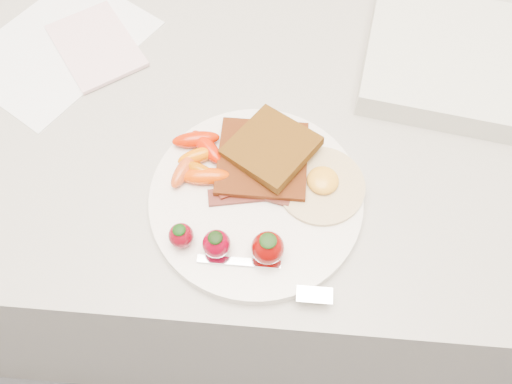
{
  "coord_description": "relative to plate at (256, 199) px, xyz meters",
  "views": [
    {
      "loc": [
        0.04,
        1.27,
        1.48
      ],
      "look_at": [
        0.02,
        1.56,
        0.93
      ],
      "focal_mm": 35.0,
      "sensor_mm": 36.0,
      "label": 1
    }
  ],
  "objects": [
    {
      "name": "counter",
      "position": [
        -0.02,
        0.14,
        -0.46
      ],
      "size": [
        2.0,
        0.6,
        0.9
      ],
      "primitive_type": "cube",
      "color": "gray",
      "rests_on": "ground"
    },
    {
      "name": "fork",
      "position": [
        0.03,
        -0.1,
        0.01
      ],
      "size": [
        0.16,
        0.05,
        0.0
      ],
      "color": "white",
      "rests_on": "plate"
    },
    {
      "name": "baby_carrots",
      "position": [
        -0.08,
        0.04,
        0.02
      ],
      "size": [
        0.09,
        0.1,
        0.02
      ],
      "color": "#E46600",
      "rests_on": "plate"
    },
    {
      "name": "plate",
      "position": [
        0.0,
        0.0,
        0.0
      ],
      "size": [
        0.27,
        0.27,
        0.02
      ],
      "primitive_type": "cylinder",
      "color": "white",
      "rests_on": "counter"
    },
    {
      "name": "appliance",
      "position": [
        0.29,
        0.24,
        0.01
      ],
      "size": [
        0.32,
        0.28,
        0.04
      ],
      "primitive_type": "cube",
      "rotation": [
        0.0,
        0.0,
        -0.16
      ],
      "color": "beige",
      "rests_on": "counter"
    },
    {
      "name": "fried_egg",
      "position": [
        0.08,
        0.02,
        0.01
      ],
      "size": [
        0.15,
        0.15,
        0.02
      ],
      "color": "beige",
      "rests_on": "plate"
    },
    {
      "name": "bacon_strips",
      "position": [
        -0.01,
        0.01,
        0.01
      ],
      "size": [
        0.11,
        0.07,
        0.01
      ],
      "color": "black",
      "rests_on": "plate"
    },
    {
      "name": "toast_lower",
      "position": [
        0.0,
        0.05,
        0.02
      ],
      "size": [
        0.11,
        0.11,
        0.01
      ],
      "primitive_type": "cube",
      "rotation": [
        0.0,
        0.0,
        -0.0
      ],
      "color": "#3C1506",
      "rests_on": "plate"
    },
    {
      "name": "toast_upper",
      "position": [
        0.01,
        0.06,
        0.03
      ],
      "size": [
        0.13,
        0.13,
        0.02
      ],
      "primitive_type": "cube",
      "rotation": [
        0.0,
        -0.1,
        -0.61
      ],
      "color": "#4F2A09",
      "rests_on": "toast_lower"
    },
    {
      "name": "notepad",
      "position": [
        -0.27,
        0.24,
        -0.0
      ],
      "size": [
        0.18,
        0.19,
        0.01
      ],
      "primitive_type": "cube",
      "rotation": [
        0.0,
        0.0,
        0.64
      ],
      "color": "beige",
      "rests_on": "paper_sheet"
    },
    {
      "name": "paper_sheet",
      "position": [
        -0.32,
        0.24,
        -0.01
      ],
      "size": [
        0.31,
        0.33,
        0.0
      ],
      "primitive_type": "cube",
      "rotation": [
        0.0,
        0.0,
        -0.56
      ],
      "color": "white",
      "rests_on": "counter"
    },
    {
      "name": "strawberries",
      "position": [
        -0.02,
        -0.07,
        0.03
      ],
      "size": [
        0.14,
        0.04,
        0.05
      ],
      "color": "maroon",
      "rests_on": "plate"
    }
  ]
}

